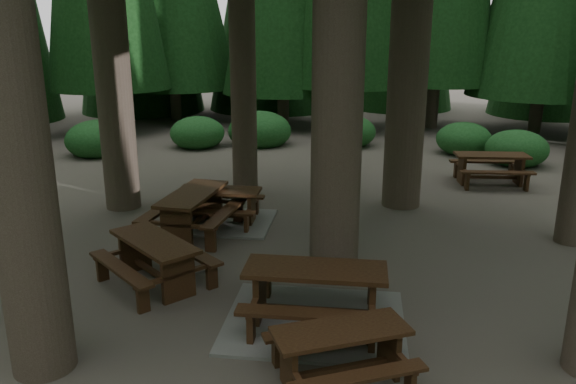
# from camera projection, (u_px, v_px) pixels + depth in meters

# --- Properties ---
(ground) EXTENTS (80.00, 80.00, 0.00)m
(ground) POSITION_uv_depth(u_px,v_px,m) (287.00, 274.00, 9.72)
(ground) COLOR #524C42
(ground) RESTS_ON ground
(picnic_table_a) EXTENTS (2.66, 2.24, 0.87)m
(picnic_table_a) POSITION_uv_depth(u_px,v_px,m) (315.00, 304.00, 8.02)
(picnic_table_a) COLOR gray
(picnic_table_a) RESTS_ON ground
(picnic_table_b) EXTENTS (1.96, 2.29, 0.89)m
(picnic_table_b) POSITION_uv_depth(u_px,v_px,m) (193.00, 206.00, 11.46)
(picnic_table_b) COLOR black
(picnic_table_b) RESTS_ON ground
(picnic_table_c) EXTENTS (2.33, 1.96, 0.76)m
(picnic_table_c) POSITION_uv_depth(u_px,v_px,m) (220.00, 212.00, 12.21)
(picnic_table_c) COLOR gray
(picnic_table_c) RESTS_ON ground
(picnic_table_d) EXTENTS (1.95, 1.58, 0.83)m
(picnic_table_d) POSITION_uv_depth(u_px,v_px,m) (491.00, 164.00, 15.20)
(picnic_table_d) COLOR black
(picnic_table_d) RESTS_ON ground
(picnic_table_e) EXTENTS (1.98, 1.81, 0.70)m
(picnic_table_e) POSITION_uv_depth(u_px,v_px,m) (341.00, 346.00, 6.66)
(picnic_table_e) COLOR black
(picnic_table_e) RESTS_ON ground
(picnic_table_f) EXTENTS (2.34, 2.34, 0.79)m
(picnic_table_f) POSITION_uv_depth(u_px,v_px,m) (155.00, 255.00, 9.19)
(picnic_table_f) COLOR black
(picnic_table_f) RESTS_ON ground
(shrub_ring) EXTENTS (23.86, 24.64, 1.49)m
(shrub_ring) POSITION_uv_depth(u_px,v_px,m) (329.00, 238.00, 10.27)
(shrub_ring) COLOR #1B4F1B
(shrub_ring) RESTS_ON ground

